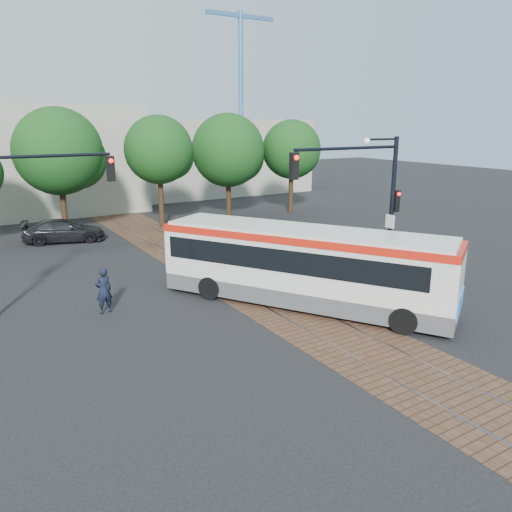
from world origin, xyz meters
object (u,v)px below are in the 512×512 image
Objects in this scene: parked_car at (64,231)px; city_bus at (303,263)px; signal_pole_main at (371,190)px; signal_pole_left at (17,207)px; officer at (104,291)px; traffic_island at (384,279)px.

city_bus is at bearing -145.42° from parked_car.
signal_pole_left is (-12.23, 4.80, -0.29)m from signal_pole_main.
signal_pole_main is 1.00× the size of signal_pole_left.
city_bus reaches higher than officer.
officer reaches higher than traffic_island.
officer is (-6.67, 3.06, -0.79)m from city_bus.
traffic_island is at bearing -5.36° from signal_pole_main.
signal_pole_left is 3.48× the size of officer.
traffic_island is 3.95m from signal_pole_main.
signal_pole_left is at bearing 120.22° from city_bus.
city_bus is at bearing 146.48° from officer.
parked_car is at bearing -103.79° from officer.
traffic_island is (4.21, -0.12, -1.32)m from city_bus.
signal_pole_main is 10.90m from officer.
signal_pole_main reaches higher than traffic_island.
signal_pole_main is at bearing 174.64° from traffic_island.
parked_car is (-8.84, 15.62, -3.50)m from signal_pole_main.
officer is at bearing 162.73° from signal_pole_main.
city_bus is at bearing -28.03° from signal_pole_left.
city_bus is 16.60m from parked_car.
signal_pole_main is 3.48× the size of officer.
traffic_island is at bearing -33.34° from city_bus.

